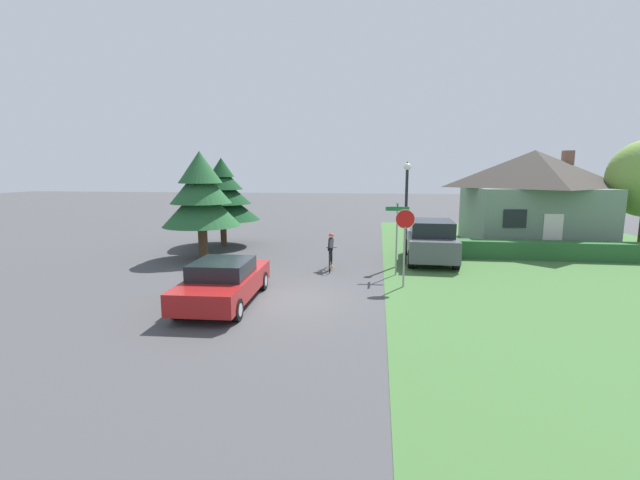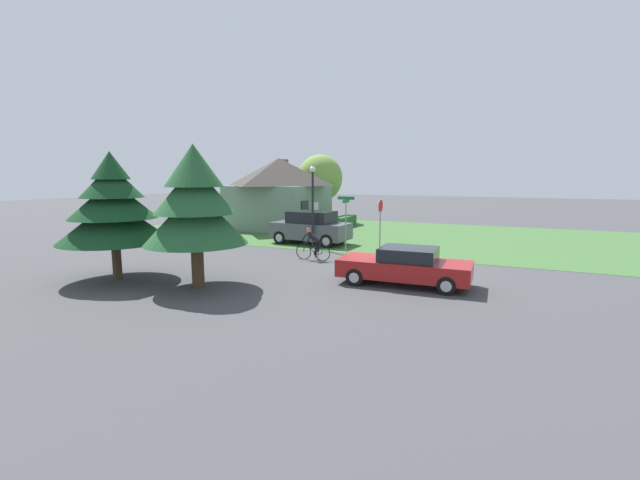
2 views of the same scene
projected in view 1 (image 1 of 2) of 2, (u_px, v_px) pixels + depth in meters
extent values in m
plane|color=#424244|center=(282.00, 300.00, 13.56)|extent=(140.00, 140.00, 0.00)
cube|color=#3D6633|center=(599.00, 280.00, 15.98)|extent=(16.00, 36.00, 0.01)
cube|color=slate|center=(531.00, 216.00, 23.84)|extent=(6.66, 6.11, 3.19)
pyramid|color=#3D3833|center=(534.00, 169.00, 23.43)|extent=(7.19, 6.60, 2.02)
cube|color=silver|center=(553.00, 234.00, 20.98)|extent=(0.90, 0.08, 2.00)
cube|color=black|center=(515.00, 219.00, 21.06)|extent=(1.10, 0.09, 0.90)
cube|color=brown|center=(568.00, 158.00, 23.71)|extent=(0.51, 0.51, 0.80)
cube|color=#285B2D|center=(544.00, 250.00, 19.82)|extent=(9.03, 0.90, 0.84)
cube|color=maroon|center=(224.00, 284.00, 13.19)|extent=(2.03, 4.71, 0.62)
cube|color=black|center=(222.00, 268.00, 12.96)|extent=(1.70, 2.02, 0.47)
cylinder|color=black|center=(216.00, 280.00, 14.86)|extent=(0.25, 0.63, 0.63)
cylinder|color=#ADADB2|center=(216.00, 280.00, 14.86)|extent=(0.25, 0.37, 0.36)
cylinder|color=black|center=(263.00, 281.00, 14.70)|extent=(0.25, 0.63, 0.63)
cylinder|color=#ADADB2|center=(263.00, 281.00, 14.70)|extent=(0.25, 0.37, 0.36)
cylinder|color=black|center=(177.00, 308.00, 11.76)|extent=(0.25, 0.63, 0.63)
cylinder|color=#ADADB2|center=(177.00, 308.00, 11.76)|extent=(0.25, 0.37, 0.36)
cylinder|color=black|center=(236.00, 310.00, 11.60)|extent=(0.25, 0.63, 0.63)
cylinder|color=#ADADB2|center=(236.00, 310.00, 11.60)|extent=(0.25, 0.37, 0.36)
torus|color=black|center=(330.00, 264.00, 17.26)|extent=(0.07, 0.77, 0.77)
torus|color=black|center=(331.00, 259.00, 18.20)|extent=(0.07, 0.77, 0.77)
cylinder|color=black|center=(330.00, 258.00, 17.46)|extent=(0.04, 0.17, 0.61)
cylinder|color=black|center=(331.00, 256.00, 17.81)|extent=(0.06, 0.60, 0.65)
cylinder|color=black|center=(331.00, 249.00, 17.70)|extent=(0.07, 0.71, 0.06)
cylinder|color=black|center=(330.00, 264.00, 17.42)|extent=(0.05, 0.32, 0.16)
cylinder|color=black|center=(330.00, 257.00, 17.30)|extent=(0.04, 0.20, 0.49)
cylinder|color=black|center=(331.00, 253.00, 18.12)|extent=(0.04, 0.11, 0.51)
cylinder|color=black|center=(331.00, 248.00, 18.04)|extent=(0.44, 0.04, 0.02)
ellipsoid|color=black|center=(330.00, 251.00, 17.35)|extent=(0.09, 0.20, 0.05)
cylinder|color=black|center=(330.00, 256.00, 17.37)|extent=(0.12, 0.24, 0.52)
cylinder|color=black|center=(331.00, 257.00, 17.54)|extent=(0.12, 0.25, 0.67)
cylinder|color=tan|center=(330.00, 265.00, 17.50)|extent=(0.08, 0.08, 0.30)
cylinder|color=tan|center=(332.00, 266.00, 17.66)|extent=(0.17, 0.08, 0.21)
cylinder|color=black|center=(331.00, 244.00, 17.58)|extent=(0.25, 0.66, 0.53)
cylinder|color=black|center=(331.00, 244.00, 17.79)|extent=(0.08, 0.24, 0.35)
cylinder|color=black|center=(332.00, 243.00, 18.07)|extent=(0.08, 0.24, 0.35)
sphere|color=tan|center=(331.00, 236.00, 17.79)|extent=(0.19, 0.19, 0.19)
ellipsoid|color=red|center=(331.00, 235.00, 17.78)|extent=(0.22, 0.18, 0.12)
cube|color=#4C5156|center=(431.00, 245.00, 19.28)|extent=(2.21, 4.51, 0.92)
cube|color=black|center=(432.00, 228.00, 19.09)|extent=(1.89, 2.56, 0.66)
cylinder|color=black|center=(409.00, 247.00, 20.96)|extent=(0.28, 0.77, 0.76)
cylinder|color=#ADADB2|center=(409.00, 247.00, 20.96)|extent=(0.28, 0.45, 0.44)
cylinder|color=black|center=(448.00, 248.00, 20.65)|extent=(0.28, 0.77, 0.76)
cylinder|color=#ADADB2|center=(448.00, 248.00, 20.65)|extent=(0.28, 0.45, 0.44)
cylinder|color=black|center=(411.00, 259.00, 18.03)|extent=(0.28, 0.77, 0.76)
cylinder|color=#ADADB2|center=(411.00, 259.00, 18.03)|extent=(0.28, 0.45, 0.44)
cylinder|color=black|center=(456.00, 261.00, 17.72)|extent=(0.28, 0.77, 0.76)
cylinder|color=#ADADB2|center=(456.00, 261.00, 17.72)|extent=(0.28, 0.45, 0.44)
cylinder|color=gray|center=(404.00, 257.00, 14.93)|extent=(0.07, 0.07, 2.14)
cylinder|color=red|center=(405.00, 219.00, 14.72)|extent=(0.64, 0.05, 0.63)
cylinder|color=silver|center=(405.00, 219.00, 14.72)|extent=(0.67, 0.05, 0.67)
cylinder|color=black|center=(406.00, 218.00, 18.53)|extent=(0.12, 0.12, 4.11)
sphere|color=white|center=(407.00, 167.00, 18.19)|extent=(0.31, 0.31, 0.31)
cone|color=black|center=(407.00, 163.00, 18.16)|extent=(0.19, 0.19, 0.12)
cylinder|color=gray|center=(396.00, 243.00, 16.65)|extent=(0.06, 0.06, 2.56)
cube|color=#197238|center=(397.00, 209.00, 16.44)|extent=(0.90, 0.03, 0.16)
cube|color=#197238|center=(398.00, 205.00, 16.41)|extent=(0.03, 0.90, 0.16)
cylinder|color=#4C3823|center=(203.00, 242.00, 19.95)|extent=(0.43, 0.43, 1.55)
cone|color=#23562D|center=(201.00, 205.00, 19.68)|extent=(3.55, 3.55, 1.91)
cone|color=#23562D|center=(201.00, 185.00, 19.53)|extent=(2.77, 2.77, 1.68)
cone|color=#23562D|center=(200.00, 167.00, 19.40)|extent=(1.99, 1.99, 1.45)
cylinder|color=#4C3823|center=(224.00, 233.00, 23.53)|extent=(0.33, 0.33, 1.43)
cone|color=#143D1E|center=(223.00, 205.00, 23.29)|extent=(4.02, 4.02, 1.60)
cone|color=#143D1E|center=(222.00, 191.00, 23.17)|extent=(3.14, 3.14, 1.41)
cone|color=#143D1E|center=(222.00, 178.00, 23.06)|extent=(2.25, 2.25, 1.22)
cone|color=#143D1E|center=(221.00, 167.00, 22.97)|extent=(1.37, 1.37, 1.03)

